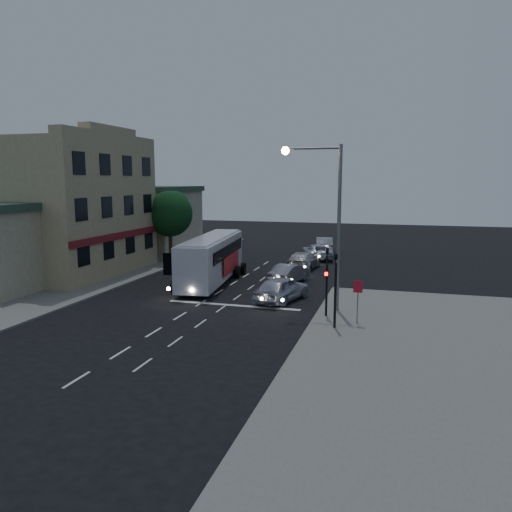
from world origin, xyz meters
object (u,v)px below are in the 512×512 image
(car_suv, at_px, (282,289))
(traffic_signal_main, at_px, (327,273))
(regulatory_sign, at_px, (358,295))
(streetlight, at_px, (327,208))
(car_sedan_a, at_px, (290,273))
(car_sedan_b, at_px, (303,261))
(car_sedan_c, at_px, (317,252))
(traffic_signal_side, at_px, (336,281))
(street_tree, at_px, (170,212))
(tour_bus, at_px, (212,258))
(car_extra, at_px, (324,245))

(car_suv, height_order, traffic_signal_main, traffic_signal_main)
(regulatory_sign, height_order, streetlight, streetlight)
(car_sedan_a, xyz_separation_m, car_sedan_b, (-0.08, 5.62, 0.04))
(car_sedan_c, height_order, traffic_signal_side, traffic_signal_side)
(car_suv, relative_size, car_sedan_b, 0.91)
(traffic_signal_main, distance_m, street_tree, 21.38)
(car_sedan_b, relative_size, streetlight, 0.55)
(traffic_signal_side, distance_m, regulatory_sign, 1.61)
(street_tree, bearing_deg, traffic_signal_main, -42.03)
(car_sedan_a, relative_size, regulatory_sign, 1.87)
(regulatory_sign, bearing_deg, tour_bus, 143.68)
(car_sedan_a, bearing_deg, car_suv, 111.32)
(streetlight, bearing_deg, car_sedan_a, 116.65)
(car_suv, bearing_deg, car_sedan_b, -70.41)
(car_sedan_c, height_order, street_tree, street_tree)
(tour_bus, xyz_separation_m, car_sedan_b, (5.19, 7.21, -1.08))
(streetlight, bearing_deg, car_sedan_b, 105.97)
(traffic_signal_side, bearing_deg, tour_bus, 137.74)
(regulatory_sign, bearing_deg, car_sedan_a, 120.06)
(car_sedan_a, height_order, car_sedan_b, car_sedan_b)
(traffic_signal_side, bearing_deg, street_tree, 135.50)
(car_sedan_b, bearing_deg, streetlight, 110.40)
(car_sedan_b, height_order, traffic_signal_main, traffic_signal_main)
(car_sedan_b, distance_m, street_tree, 12.50)
(car_sedan_c, height_order, traffic_signal_main, traffic_signal_main)
(car_sedan_a, bearing_deg, car_sedan_c, -76.66)
(traffic_signal_side, relative_size, streetlight, 0.46)
(car_sedan_a, distance_m, car_extra, 15.88)
(car_extra, relative_size, traffic_signal_side, 1.12)
(traffic_signal_main, xyz_separation_m, streetlight, (-0.26, 1.42, 3.31))
(car_sedan_a, bearing_deg, tour_bus, 30.97)
(tour_bus, bearing_deg, traffic_signal_main, -44.14)
(car_sedan_c, bearing_deg, car_sedan_a, 71.33)
(car_extra, distance_m, traffic_signal_main, 24.72)
(traffic_signal_main, bearing_deg, tour_bus, 142.73)
(car_suv, bearing_deg, regulatory_sign, 155.67)
(street_tree, bearing_deg, regulatory_sign, -41.08)
(streetlight, bearing_deg, street_tree, 140.49)
(car_sedan_a, distance_m, streetlight, 9.40)
(car_sedan_a, distance_m, car_sedan_b, 5.62)
(car_sedan_b, distance_m, traffic_signal_main, 14.75)
(car_sedan_c, xyz_separation_m, traffic_signal_side, (4.35, -21.76, 1.73))
(traffic_signal_main, distance_m, traffic_signal_side, 2.10)
(traffic_signal_main, height_order, traffic_signal_side, same)
(car_sedan_b, bearing_deg, car_suv, 98.40)
(car_sedan_b, xyz_separation_m, streetlight, (3.63, -12.70, 5.01))
(traffic_signal_main, distance_m, streetlight, 3.61)
(car_sedan_c, relative_size, streetlight, 0.55)
(car_sedan_c, xyz_separation_m, regulatory_sign, (5.35, -20.79, 0.91))
(car_sedan_b, bearing_deg, car_sedan_a, 95.24)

